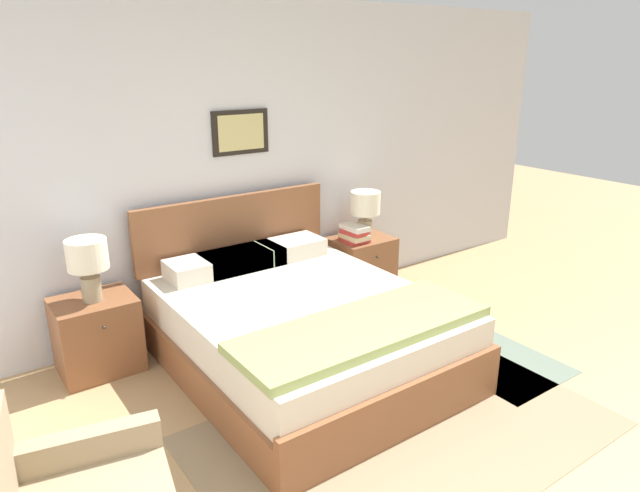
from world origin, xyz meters
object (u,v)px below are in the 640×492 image
nightstand_by_door (361,266)px  table_lamp_near_window (88,260)px  nightstand_near_window (97,335)px  bed (301,327)px  table_lamp_by_door (365,207)px

nightstand_by_door → table_lamp_near_window: table_lamp_near_window is taller
nightstand_near_window → nightstand_by_door: size_ratio=1.00×
nightstand_near_window → table_lamp_near_window: 0.57m
bed → nightstand_near_window: (-1.21, 0.79, -0.04)m
table_lamp_by_door → nightstand_near_window: bearing=179.5°
nightstand_near_window → table_lamp_by_door: table_lamp_by_door is taller
bed → table_lamp_by_door: size_ratio=4.71×
table_lamp_near_window → table_lamp_by_door: bearing=0.0°
nightstand_by_door → nightstand_near_window: bearing=180.0°
bed → nightstand_near_window: bed is taller
bed → table_lamp_near_window: bed is taller
table_lamp_near_window → table_lamp_by_door: (2.43, 0.00, 0.00)m
bed → table_lamp_by_door: bearing=32.1°
table_lamp_near_window → bed: bearing=-32.6°
table_lamp_near_window → table_lamp_by_door: 2.43m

